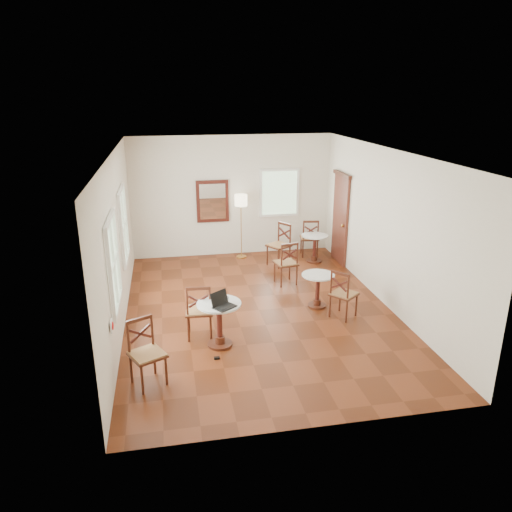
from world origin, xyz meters
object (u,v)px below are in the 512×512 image
at_px(floor_lamp, 241,205).
at_px(power_adapter, 217,358).
at_px(navy_mug, 225,298).
at_px(chair_back_b, 279,245).
at_px(water_glass, 227,300).
at_px(chair_back_a, 310,238).
at_px(mouse, 219,300).
at_px(cafe_table_back, 315,245).
at_px(chair_mid_b, 343,294).
at_px(cafe_table_near, 219,319).
at_px(chair_near_a, 199,311).
at_px(chair_mid_a, 286,263).
at_px(laptop, 222,303).
at_px(chair_near_b, 146,353).
at_px(cafe_table_mid, 318,287).

height_order(floor_lamp, power_adapter, floor_lamp).
bearing_deg(navy_mug, chair_back_b, 63.64).
bearing_deg(navy_mug, water_glass, -86.85).
distance_m(chair_back_a, mouse, 4.92).
distance_m(cafe_table_back, floor_lamp, 2.06).
height_order(chair_mid_b, power_adapter, chair_mid_b).
relative_size(cafe_table_near, chair_back_a, 0.79).
bearing_deg(cafe_table_near, chair_mid_b, 15.05).
bearing_deg(water_glass, floor_lamp, 77.99).
bearing_deg(chair_near_a, chair_back_b, -119.05).
height_order(mouse, navy_mug, navy_mug).
bearing_deg(chair_back_b, chair_back_a, 86.38).
distance_m(cafe_table_back, power_adapter, 5.04).
xyz_separation_m(chair_near_a, chair_mid_a, (2.03, 2.07, -0.01)).
xyz_separation_m(chair_mid_a, chair_back_a, (1.04, 1.73, -0.00)).
xyz_separation_m(chair_mid_b, navy_mug, (-2.25, -0.53, 0.34)).
distance_m(chair_mid_b, navy_mug, 2.34).
xyz_separation_m(chair_mid_a, laptop, (-1.69, -2.57, 0.34)).
bearing_deg(cafe_table_back, chair_mid_b, -97.48).
xyz_separation_m(chair_mid_a, water_glass, (-1.61, -2.46, 0.34)).
height_order(cafe_table_near, chair_back_a, chair_back_a).
xyz_separation_m(chair_mid_a, navy_mug, (-1.62, -2.32, 0.32)).
relative_size(chair_back_a, mouse, 9.10).
bearing_deg(cafe_table_near, power_adapter, -103.11).
bearing_deg(mouse, chair_mid_b, 21.62).
distance_m(floor_lamp, navy_mug, 4.40).
relative_size(cafe_table_near, power_adapter, 8.60).
bearing_deg(floor_lamp, mouse, -103.77).
bearing_deg(chair_mid_b, floor_lamp, -19.60).
relative_size(chair_near_a, laptop, 2.28).
relative_size(cafe_table_near, chair_near_b, 0.78).
relative_size(chair_near_b, water_glass, 9.36).
bearing_deg(chair_near_a, laptop, 128.47).
relative_size(chair_mid_a, mouse, 9.15).
xyz_separation_m(cafe_table_mid, water_glass, (-1.93, -1.22, 0.41)).
relative_size(cafe_table_near, chair_mid_b, 0.82).
distance_m(laptop, navy_mug, 0.26).
relative_size(chair_mid_a, chair_back_b, 0.95).
bearing_deg(chair_back_a, chair_back_b, 37.70).
relative_size(floor_lamp, navy_mug, 16.32).
relative_size(cafe_table_near, water_glass, 7.33).
distance_m(navy_mug, water_glass, 0.14).
bearing_deg(laptop, cafe_table_mid, -3.23).
distance_m(chair_mid_b, chair_back_a, 3.54).
distance_m(chair_mid_b, laptop, 2.48).
bearing_deg(chair_mid_b, cafe_table_near, 66.16).
bearing_deg(power_adapter, chair_near_b, -155.88).
xyz_separation_m(cafe_table_mid, chair_near_a, (-2.35, -0.82, 0.08)).
xyz_separation_m(cafe_table_back, chair_back_b, (-0.89, -0.05, 0.08)).
distance_m(chair_mid_b, chair_back_b, 3.06).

